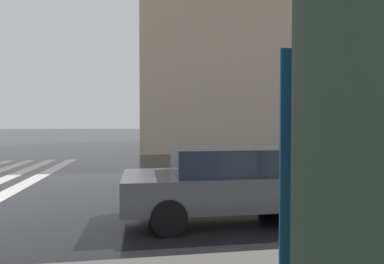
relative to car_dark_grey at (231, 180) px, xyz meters
name	(u,v)px	position (x,y,z in m)	size (l,w,h in m)	color
haussmann_block_corner	(281,46)	(22.50, -11.06, 8.33)	(18.00, 25.84, 18.55)	tan
car_dark_grey	(231,180)	(0.00, 0.00, 0.00)	(1.85, 4.10, 1.41)	#4C4C51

